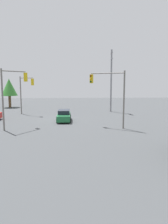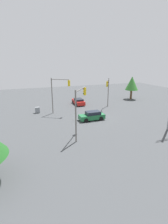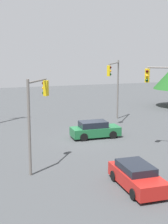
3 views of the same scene
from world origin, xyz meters
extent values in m
plane|color=#424447|center=(0.00, 0.00, 0.00)|extent=(80.00, 80.00, 0.00)
cube|color=#1E6638|center=(-0.77, -0.20, 0.57)|extent=(4.33, 1.72, 0.77)
cube|color=black|center=(-0.55, -0.20, 1.23)|extent=(2.38, 1.51, 0.54)
cylinder|color=black|center=(-2.11, -1.01, 0.35)|extent=(0.69, 0.22, 0.69)
cylinder|color=black|center=(-2.11, 0.62, 0.35)|extent=(0.69, 0.22, 0.69)
cylinder|color=black|center=(0.57, -1.01, 0.35)|extent=(0.69, 0.22, 0.69)
cylinder|color=black|center=(0.57, 0.62, 0.35)|extent=(0.69, 0.22, 0.69)
cylinder|color=slate|center=(6.17, 7.09, 3.05)|extent=(0.18, 0.18, 6.10)
cylinder|color=slate|center=(5.39, 5.97, 5.85)|extent=(1.65, 2.30, 0.12)
cube|color=gold|center=(4.62, 4.85, 5.22)|extent=(0.42, 0.44, 1.05)
sphere|color=#360503|center=(4.76, 4.75, 5.56)|extent=(0.22, 0.22, 0.22)
sphere|color=orange|center=(4.76, 4.75, 5.22)|extent=(0.22, 0.22, 0.22)
sphere|color=black|center=(4.76, 4.75, 4.89)|extent=(0.22, 0.22, 0.22)
cylinder|color=slate|center=(-5.84, -7.14, 3.25)|extent=(0.18, 0.18, 6.51)
cylinder|color=slate|center=(-4.60, -5.41, 6.26)|extent=(2.59, 3.52, 0.12)
cube|color=gold|center=(-3.35, -3.68, 5.63)|extent=(0.43, 0.44, 1.05)
sphere|color=#360503|center=(-3.49, -3.58, 5.97)|extent=(0.22, 0.22, 0.22)
sphere|color=orange|center=(-3.49, -3.58, 5.63)|extent=(0.22, 0.22, 0.22)
sphere|color=black|center=(-3.49, -3.58, 5.29)|extent=(0.22, 0.22, 0.22)
cylinder|color=slate|center=(-6.18, 6.10, 3.35)|extent=(0.18, 0.18, 6.69)
cylinder|color=slate|center=(-4.79, 5.13, 6.44)|extent=(2.85, 2.02, 0.12)
cube|color=gold|center=(-3.39, 4.17, 5.82)|extent=(0.44, 0.42, 1.05)
sphere|color=#360503|center=(-3.29, 4.32, 6.15)|extent=(0.22, 0.22, 0.22)
sphere|color=orange|center=(-3.29, 4.32, 5.82)|extent=(0.22, 0.22, 0.22)
sphere|color=black|center=(-3.29, 4.32, 5.48)|extent=(0.22, 0.22, 0.22)
cylinder|color=gray|center=(8.00, -8.06, 5.34)|extent=(0.28, 0.28, 10.68)
cylinder|color=gray|center=(8.00, -8.06, 10.08)|extent=(2.20, 0.12, 0.12)
cylinder|color=gray|center=(8.00, -8.06, 9.08)|extent=(2.20, 0.12, 0.12)
cylinder|color=brown|center=(15.33, 11.54, 1.21)|extent=(0.52, 0.52, 2.42)
cone|color=#337A2D|center=(15.33, 11.54, 4.13)|extent=(3.26, 3.26, 3.42)
camera|label=1|loc=(-29.92, -1.49, 5.36)|focal=35.00mm
camera|label=2|loc=(-11.92, -26.05, 9.76)|focal=28.00mm
camera|label=3|loc=(9.17, 27.73, 8.08)|focal=55.00mm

